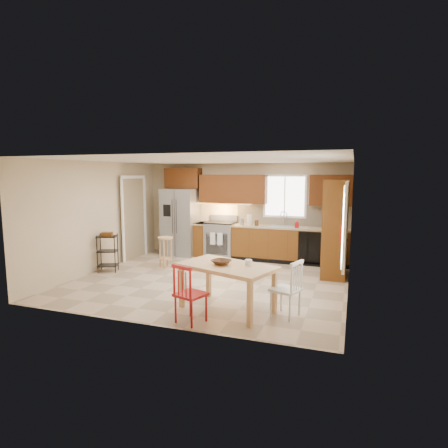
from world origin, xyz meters
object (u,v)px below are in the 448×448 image
at_px(chair_red, 191,293).
at_px(bar_stool, 166,252).
at_px(refrigerator, 181,222).
at_px(chair_white, 286,288).
at_px(soap_bottle, 297,224).
at_px(table_bowl, 221,265).
at_px(pantry, 335,229).
at_px(utility_cart, 108,253).
at_px(fire_extinguisher, 344,234).
at_px(dining_table, 227,288).
at_px(table_jar, 248,264).
at_px(range_stove, 221,240).

height_order(chair_red, bar_stool, chair_red).
bearing_deg(refrigerator, chair_white, -45.60).
xyz_separation_m(soap_bottle, bar_stool, (-2.88, -1.45, -0.63)).
bearing_deg(chair_white, table_bowl, 111.30).
xyz_separation_m(refrigerator, table_bowl, (2.49, -3.66, -0.15)).
xyz_separation_m(pantry, utility_cart, (-4.90, -1.30, -0.62)).
bearing_deg(chair_white, fire_extinguisher, -7.18).
bearing_deg(dining_table, fire_extinguisher, 62.71).
bearing_deg(table_jar, chair_red, -132.56).
bearing_deg(range_stove, utility_cart, -130.01).
bearing_deg(fire_extinguisher, refrigerator, 155.48).
height_order(soap_bottle, dining_table, soap_bottle).
xyz_separation_m(table_jar, bar_stool, (-2.62, 2.10, -0.42)).
xyz_separation_m(range_stove, dining_table, (1.44, -3.72, -0.09)).
distance_m(chair_red, table_jar, 1.07).
distance_m(table_bowl, utility_cart, 3.58).
distance_m(range_stove, table_jar, 4.05).
distance_m(pantry, dining_table, 3.22).
relative_size(soap_bottle, chair_red, 0.21).
relative_size(fire_extinguisher, chair_white, 0.40).
relative_size(refrigerator, bar_stool, 2.47).
height_order(refrigerator, range_stove, refrigerator).
xyz_separation_m(refrigerator, soap_bottle, (3.18, -0.02, 0.09)).
bearing_deg(bar_stool, fire_extinguisher, -21.32).
xyz_separation_m(refrigerator, fire_extinguisher, (4.33, -1.98, 0.19)).
relative_size(dining_table, bar_stool, 2.07).
bearing_deg(table_bowl, chair_white, 2.74).
height_order(range_stove, soap_bottle, soap_bottle).
bearing_deg(range_stove, refrigerator, -177.01).
height_order(fire_extinguisher, bar_stool, fire_extinguisher).
height_order(refrigerator, bar_stool, refrigerator).
relative_size(soap_bottle, dining_table, 0.12).
xyz_separation_m(chair_white, table_jar, (-0.62, 0.05, 0.33)).
distance_m(refrigerator, range_stove, 1.24).
height_order(pantry, chair_red, pantry).
relative_size(fire_extinguisher, bar_stool, 0.49).
distance_m(chair_red, table_bowl, 0.76).
distance_m(refrigerator, fire_extinguisher, 4.76).
distance_m(range_stove, bar_stool, 1.75).
relative_size(pantry, utility_cart, 2.44).
distance_m(range_stove, table_bowl, 3.97).
bearing_deg(refrigerator, utility_cart, -109.10).
distance_m(table_bowl, table_jar, 0.44).
height_order(soap_bottle, pantry, pantry).
bearing_deg(chair_white, dining_table, 111.57).
bearing_deg(fire_extinguisher, chair_red, -131.78).
height_order(range_stove, chair_white, range_stove).
xyz_separation_m(soap_bottle, table_jar, (-0.26, -3.54, -0.21)).
distance_m(fire_extinguisher, chair_white, 1.93).
xyz_separation_m(range_stove, chair_red, (1.09, -4.37, -0.01)).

